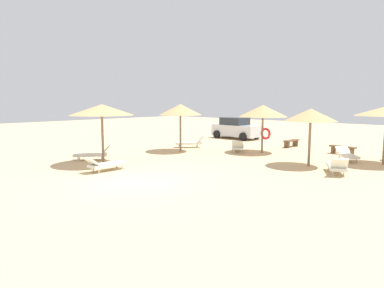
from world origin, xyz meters
TOP-DOWN VIEW (x-y plane):
  - ground_plane at (0.00, 0.00)m, footprint 80.00×80.00m
  - parasol_1 at (-4.27, 1.21)m, footprint 3.05×3.05m
  - parasol_2 at (3.29, 7.59)m, footprint 2.42×2.42m
  - parasol_3 at (-4.57, 6.85)m, footprint 2.56×2.56m
  - parasol_4 at (-0.64, 9.81)m, footprint 2.84×2.84m
  - lounger_0 at (4.03, 10.47)m, footprint 1.69×1.90m
  - lounger_1 at (-5.68, 1.51)m, footprint 1.67×1.84m
  - lounger_2 at (4.91, 6.77)m, footprint 1.45×1.92m
  - lounger_3 at (-5.34, 8.54)m, footprint 1.70×1.83m
  - lounger_4 at (-1.86, 9.06)m, footprint 1.55×1.92m
  - lounger_6 at (-2.76, 0.34)m, footprint 0.67×1.90m
  - bench_0 at (3.13, 12.36)m, footprint 1.54×0.60m
  - bench_1 at (-0.54, 13.27)m, footprint 0.46×1.51m
  - parked_car at (-6.35, 15.05)m, footprint 4.07×2.11m

SIDE VIEW (x-z plane):
  - ground_plane at x=0.00m, z-range 0.00..0.00m
  - lounger_0 at x=4.03m, z-range 0.00..0.62m
  - lounger_6 at x=-2.76m, z-range -0.03..0.67m
  - lounger_4 at x=-1.86m, z-range -0.06..0.70m
  - lounger_3 at x=-5.34m, z-range -0.06..0.71m
  - lounger_1 at x=-5.68m, z-range -0.07..0.72m
  - lounger_2 at x=4.91m, z-range -0.08..0.73m
  - bench_0 at x=3.13m, z-range 0.10..0.59m
  - bench_1 at x=-0.54m, z-range 0.10..0.59m
  - parked_car at x=-6.35m, z-range -0.04..1.68m
  - parasol_2 at x=3.29m, z-range 1.06..3.78m
  - parasol_4 at x=-0.64m, z-range 1.05..3.88m
  - parasol_3 at x=-4.57m, z-range 1.10..3.99m
  - parasol_1 at x=-4.27m, z-range 1.19..4.11m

